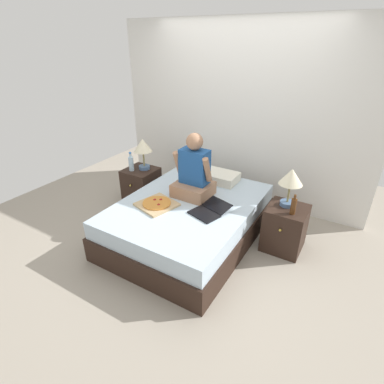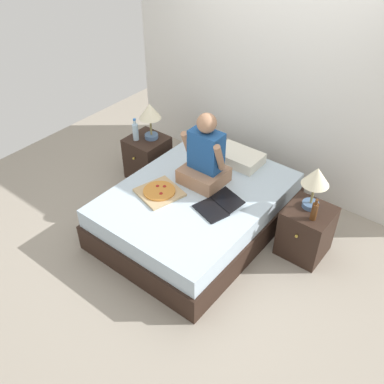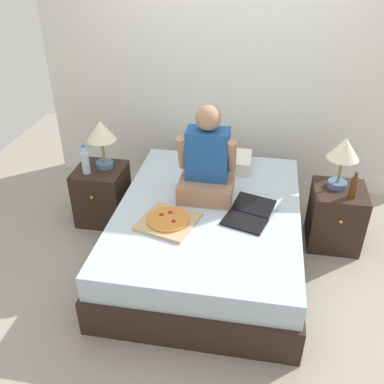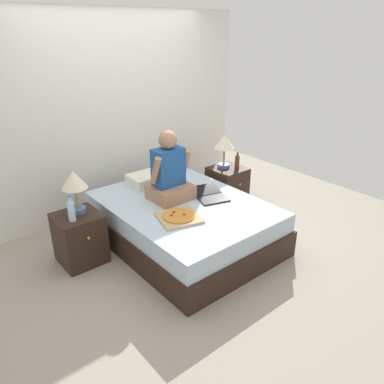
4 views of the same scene
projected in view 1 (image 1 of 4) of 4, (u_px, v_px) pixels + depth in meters
ground_plane at (189, 236)px, 3.80m from camera, size 5.78×5.78×0.00m
wall_back at (238, 116)px, 4.25m from camera, size 3.78×0.12×2.50m
bed at (189, 220)px, 3.68m from camera, size 1.50×1.99×0.50m
nightstand_left at (142, 186)px, 4.46m from camera, size 0.44×0.47×0.54m
lamp_on_left_nightstand at (143, 147)px, 4.20m from camera, size 0.26×0.26×0.45m
water_bottle at (131, 163)px, 4.25m from camera, size 0.07×0.07×0.28m
nightstand_right at (285, 228)px, 3.48m from camera, size 0.44×0.47×0.54m
lamp_on_right_nightstand at (291, 179)px, 3.26m from camera, size 0.26×0.26×0.45m
beer_bottle at (293, 206)px, 3.20m from camera, size 0.06×0.06×0.23m
pillow at (218, 177)px, 4.07m from camera, size 0.52×0.34×0.12m
person_seated at (194, 173)px, 3.60m from camera, size 0.47×0.40×0.78m
laptop at (208, 211)px, 3.33m from camera, size 0.42×0.49×0.07m
pizza_box at (157, 204)px, 3.48m from camera, size 0.49×0.49×0.05m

